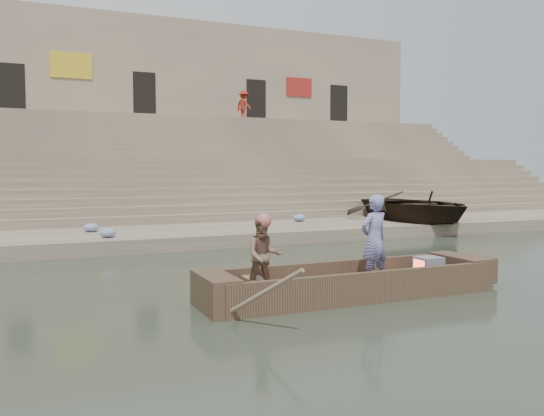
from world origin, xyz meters
TOP-DOWN VIEW (x-y plane):
  - ground at (0.00, 0.00)m, footprint 120.00×120.00m
  - lower_landing at (0.00, 8.00)m, footprint 32.00×4.00m
  - mid_landing at (0.00, 15.50)m, footprint 32.00×3.00m
  - upper_landing at (0.00, 22.50)m, footprint 32.00×3.00m
  - ghat_steps at (0.00, 17.19)m, footprint 32.00×11.00m
  - building_wall at (0.00, 26.50)m, footprint 32.00×5.07m
  - main_rowboat at (-3.24, -0.71)m, footprint 5.00×1.30m
  - rowboat_trim at (-3.03, -0.72)m, footprint 6.04×2.63m
  - standing_man at (-2.78, -0.81)m, footprint 0.67×0.51m
  - rowing_man at (-4.95, -0.76)m, footprint 0.72×0.62m
  - television at (-1.46, -0.71)m, footprint 0.46×0.42m
  - beached_rowboat at (4.66, 7.51)m, footprint 3.99×5.49m
  - pedestrian at (3.44, 22.09)m, footprint 0.99×1.26m
  - cloth_bundles at (-4.21, 8.15)m, footprint 7.79×2.60m

SIDE VIEW (x-z plane):
  - ground at x=0.00m, z-range 0.00..0.00m
  - main_rowboat at x=-3.24m, z-range 0.00..0.22m
  - lower_landing at x=0.00m, z-range 0.00..0.40m
  - rowboat_trim at x=-3.03m, z-range -0.68..1.29m
  - television at x=-1.46m, z-range 0.22..0.62m
  - cloth_bundles at x=-4.21m, z-range 0.40..0.66m
  - rowing_man at x=-4.95m, z-range 0.22..1.52m
  - beached_rowboat at x=4.66m, z-range 0.40..1.52m
  - standing_man at x=-2.78m, z-range 0.22..1.86m
  - mid_landing at x=0.00m, z-range 0.00..2.80m
  - ghat_steps at x=0.00m, z-range -0.80..4.40m
  - upper_landing at x=0.00m, z-range 0.00..5.20m
  - building_wall at x=0.00m, z-range 0.00..11.20m
  - pedestrian at x=3.44m, z-range 5.20..6.91m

